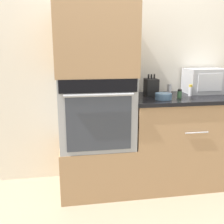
% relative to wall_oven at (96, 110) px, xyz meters
% --- Properties ---
extents(ground_plane, '(12.00, 12.00, 0.00)m').
position_rel_wall_oven_xyz_m(ground_plane, '(0.35, -0.30, -0.81)').
color(ground_plane, gray).
extents(wall_back, '(8.00, 0.05, 2.50)m').
position_rel_wall_oven_xyz_m(wall_back, '(0.35, 0.33, 0.44)').
color(wall_back, silver).
rests_on(wall_back, ground_plane).
extents(oven_cabinet_base, '(0.70, 0.60, 0.48)m').
position_rel_wall_oven_xyz_m(oven_cabinet_base, '(-0.00, 0.00, -0.57)').
color(oven_cabinet_base, '#A87F56').
rests_on(oven_cabinet_base, ground_plane).
extents(wall_oven, '(0.68, 0.64, 0.65)m').
position_rel_wall_oven_xyz_m(wall_oven, '(0.00, 0.00, 0.00)').
color(wall_oven, '#9EA0A5').
rests_on(wall_oven, oven_cabinet_base).
extents(oven_cabinet_upper, '(0.70, 0.60, 0.63)m').
position_rel_wall_oven_xyz_m(oven_cabinet_upper, '(-0.00, 0.00, 0.64)').
color(oven_cabinet_upper, '#A87F56').
rests_on(oven_cabinet_upper, wall_oven).
extents(counter_unit, '(1.09, 0.63, 0.92)m').
position_rel_wall_oven_xyz_m(counter_unit, '(0.89, 0.00, -0.35)').
color(counter_unit, '#A87F56').
rests_on(counter_unit, ground_plane).
extents(microwave, '(0.42, 0.29, 0.26)m').
position_rel_wall_oven_xyz_m(microwave, '(1.18, 0.15, 0.24)').
color(microwave, '#B2B5BA').
rests_on(microwave, counter_unit).
extents(knife_block, '(0.12, 0.15, 0.21)m').
position_rel_wall_oven_xyz_m(knife_block, '(0.57, 0.09, 0.20)').
color(knife_block, black).
rests_on(knife_block, counter_unit).
extents(bowl, '(0.15, 0.15, 0.06)m').
position_rel_wall_oven_xyz_m(bowl, '(0.62, -0.14, 0.14)').
color(bowl, '#517599').
rests_on(bowl, counter_unit).
extents(condiment_jar_near, '(0.04, 0.04, 0.08)m').
position_rel_wall_oven_xyz_m(condiment_jar_near, '(0.79, -0.09, 0.15)').
color(condiment_jar_near, '#427047').
rests_on(condiment_jar_near, counter_unit).
extents(condiment_jar_mid, '(0.04, 0.04, 0.11)m').
position_rel_wall_oven_xyz_m(condiment_jar_mid, '(0.95, 0.00, 0.17)').
color(condiment_jar_mid, silver).
rests_on(condiment_jar_mid, counter_unit).
extents(condiment_jar_far, '(0.04, 0.04, 0.09)m').
position_rel_wall_oven_xyz_m(condiment_jar_far, '(0.80, 0.20, 0.16)').
color(condiment_jar_far, silver).
rests_on(condiment_jar_far, counter_unit).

